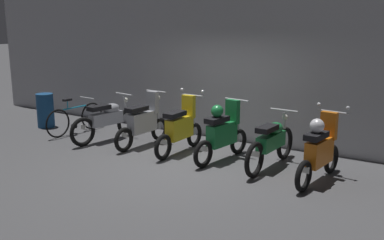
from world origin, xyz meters
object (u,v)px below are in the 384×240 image
at_px(motorbike_slot_0, 107,119).
at_px(motorbike_slot_3, 223,132).
at_px(motorbike_slot_2, 181,128).
at_px(motorbike_slot_5, 320,150).
at_px(trash_bin, 45,110).
at_px(motorbike_slot_1, 143,122).
at_px(bicycle, 75,119).
at_px(motorbike_slot_4, 271,142).

height_order(motorbike_slot_0, motorbike_slot_3, motorbike_slot_3).
distance_m(motorbike_slot_2, motorbike_slot_5, 2.96).
height_order(motorbike_slot_5, trash_bin, motorbike_slot_5).
xyz_separation_m(motorbike_slot_1, motorbike_slot_3, (1.97, -0.01, 0.04)).
height_order(motorbike_slot_3, bicycle, motorbike_slot_3).
xyz_separation_m(motorbike_slot_1, trash_bin, (-3.22, 0.02, -0.09)).
distance_m(motorbike_slot_0, motorbike_slot_3, 2.96).
bearing_deg(motorbike_slot_3, motorbike_slot_0, -178.25).
bearing_deg(bicycle, trash_bin, 177.85).
bearing_deg(motorbike_slot_4, motorbike_slot_0, -177.25).
height_order(motorbike_slot_2, trash_bin, motorbike_slot_2).
relative_size(motorbike_slot_3, bicycle, 0.97).
relative_size(motorbike_slot_0, motorbike_slot_1, 1.15).
bearing_deg(motorbike_slot_3, trash_bin, 179.69).
bearing_deg(motorbike_slot_2, motorbike_slot_4, 2.94).
bearing_deg(motorbike_slot_4, bicycle, -178.72).
height_order(motorbike_slot_0, motorbike_slot_5, motorbike_slot_5).
distance_m(motorbike_slot_2, motorbike_slot_4, 1.97).
bearing_deg(trash_bin, motorbike_slot_3, -0.31).
xyz_separation_m(motorbike_slot_2, motorbike_slot_4, (1.97, 0.10, -0.04)).
xyz_separation_m(motorbike_slot_2, motorbike_slot_5, (2.96, -0.17, 0.04)).
xyz_separation_m(motorbike_slot_5, trash_bin, (-7.16, 0.20, -0.13)).
xyz_separation_m(motorbike_slot_1, motorbike_slot_2, (0.98, -0.01, 0.00)).
height_order(motorbike_slot_0, motorbike_slot_4, same).
relative_size(motorbike_slot_3, motorbike_slot_4, 0.86).
bearing_deg(bicycle, motorbike_slot_4, 1.28).
bearing_deg(motorbike_slot_5, motorbike_slot_1, 177.37).
distance_m(motorbike_slot_3, motorbike_slot_5, 1.98).
distance_m(motorbike_slot_3, bicycle, 4.07).
height_order(motorbike_slot_1, motorbike_slot_3, same).
relative_size(motorbike_slot_0, motorbike_slot_4, 0.99).
bearing_deg(motorbike_slot_2, motorbike_slot_5, -3.36).
height_order(motorbike_slot_1, motorbike_slot_5, motorbike_slot_5).
xyz_separation_m(bicycle, trash_bin, (-1.12, 0.04, 0.08)).
bearing_deg(bicycle, motorbike_slot_1, 0.52).
relative_size(motorbike_slot_2, motorbike_slot_4, 0.86).
bearing_deg(motorbike_slot_3, motorbike_slot_1, 179.85).
xyz_separation_m(motorbike_slot_0, motorbike_slot_2, (1.97, 0.09, 0.04)).
distance_m(motorbike_slot_1, motorbike_slot_5, 3.95).
height_order(motorbike_slot_3, motorbike_slot_5, motorbike_slot_5).
xyz_separation_m(motorbike_slot_3, motorbike_slot_5, (1.97, -0.18, 0.00)).
height_order(motorbike_slot_0, motorbike_slot_2, motorbike_slot_2).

